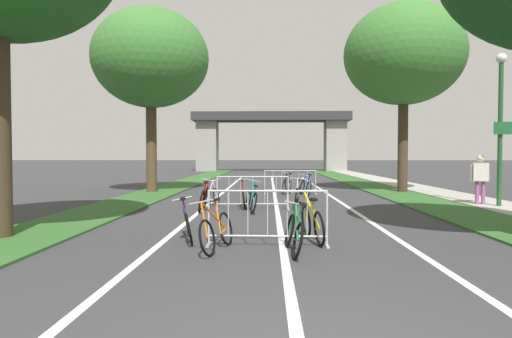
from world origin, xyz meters
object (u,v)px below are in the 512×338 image
Objects in this scene: lamppost_with_sign at (501,116)px; bicycle_red_10 at (243,196)px; crowd_barrier_second at (253,193)px; bicycle_green_8 at (294,233)px; tree_left_oak_near at (151,59)px; tree_right_oak_mid at (404,55)px; bicycle_yellow_7 at (312,223)px; bicycle_white_3 at (297,196)px; crowd_barrier_third at (290,182)px; pedestrian_in_red_jacket at (480,175)px; bicycle_purple_1 at (187,223)px; bicycle_blue_2 at (306,187)px; bicycle_teal_4 at (251,200)px; crowd_barrier_nearest at (268,218)px; bicycle_black_6 at (287,186)px; bicycle_red_0 at (204,199)px; bicycle_orange_9 at (217,230)px; bicycle_silver_5 at (212,197)px.

lamppost_with_sign is 8.59m from bicycle_red_10.
crowd_barrier_second is (-7.87, -0.53, -2.43)m from lamppost_with_sign.
tree_left_oak_near is at bearing 110.58° from bicycle_green_8.
bicycle_red_10 is (-1.26, 6.60, 0.01)m from bicycle_green_8.
bicycle_green_8 is at bearing -114.42° from tree_right_oak_mid.
bicycle_green_8 is (-6.93, -6.55, -2.60)m from lamppost_with_sign.
tree_left_oak_near is 5.05× the size of bicycle_yellow_7.
crowd_barrier_second is at bearing 27.10° from bicycle_white_3.
crowd_barrier_third is (-6.43, 4.90, -2.43)m from lamppost_with_sign.
tree_left_oak_near reaches higher than pedestrian_in_red_jacket.
bicycle_white_3 reaches higher than bicycle_purple_1.
bicycle_white_3 is 6.15m from pedestrian_in_red_jacket.
bicycle_blue_2 is 5.84m from bicycle_teal_4.
bicycle_teal_4 is (-6.62, -7.00, -5.88)m from tree_right_oak_mid.
bicycle_yellow_7 is 0.96× the size of bicycle_red_10.
bicycle_yellow_7 is at bearing 26.85° from crowd_barrier_nearest.
bicycle_black_6 is (0.79, 10.41, -0.14)m from crowd_barrier_nearest.
crowd_barrier_third is 0.51m from bicycle_black_6.
crowd_barrier_third reaches higher than bicycle_teal_4.
tree_right_oak_mid reaches higher than crowd_barrier_nearest.
crowd_barrier_nearest is 5.40m from bicycle_red_0.
lamppost_with_sign is 2.92× the size of bicycle_blue_2.
bicycle_green_8 is at bearing -40.41° from bicycle_purple_1.
bicycle_orange_9 is at bearing -95.22° from bicycle_red_10.
bicycle_black_6 is at bearing 61.64° from bicycle_red_0.
crowd_barrier_nearest is 1.39× the size of bicycle_yellow_7.
tree_right_oak_mid reaches higher than bicycle_purple_1.
bicycle_black_6 is at bearing 63.25° from bicycle_purple_1.
tree_left_oak_near is at bearing 159.44° from bicycle_blue_2.
bicycle_white_3 reaches higher than bicycle_green_8.
bicycle_green_8 is (-0.48, -6.55, -0.03)m from bicycle_white_3.
pedestrian_in_red_jacket is (8.99, 1.46, 0.66)m from bicycle_red_0.
pedestrian_in_red_jacket is (7.84, 0.48, 0.68)m from bicycle_red_10.
lamppost_with_sign is 2.99× the size of bicycle_yellow_7.
bicycle_yellow_7 is at bearing -140.32° from bicycle_orange_9.
lamppost_with_sign is at bearing 9.22° from bicycle_silver_5.
bicycle_red_0 is (-2.92, -5.84, -0.14)m from crowd_barrier_third.
bicycle_purple_1 is at bearing -118.07° from bicycle_blue_2.
bicycle_red_10 is at bearing 39.08° from bicycle_red_0.
bicycle_red_0 is 4.57m from bicycle_purple_1.
crowd_barrier_second is 0.68m from bicycle_red_10.
tree_right_oak_mid is 6.88m from lamppost_with_sign.
bicycle_red_0 is (-1.95, 5.03, -0.14)m from crowd_barrier_nearest.
bicycle_yellow_7 reaches higher than bicycle_red_10.
bicycle_red_0 is (-9.34, -0.93, -2.57)m from lamppost_with_sign.
bicycle_white_3 is at bearing -131.17° from tree_right_oak_mid.
bicycle_silver_5 is (-0.22, 5.41, 0.01)m from bicycle_purple_1.
bicycle_purple_1 is at bearing -115.38° from bicycle_teal_4.
crowd_barrier_second is at bearing -114.13° from bicycle_black_6.
lamppost_with_sign is 9.58m from bicycle_silver_5.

